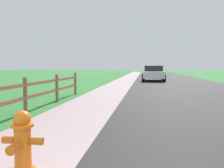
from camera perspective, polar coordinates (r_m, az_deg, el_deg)
ground_plane at (r=26.05m, az=5.71°, el=1.17°), size 120.00×120.00×0.00m
road_asphalt at (r=28.15m, az=13.00°, el=1.31°), size 7.00×66.00×0.01m
curb_concrete at (r=28.30m, az=-0.23°, el=1.43°), size 6.00×66.00×0.01m
grass_verge at (r=28.55m, az=-3.21°, el=1.45°), size 5.00×66.00×0.00m
fire_hydrant at (r=3.36m, az=-20.28°, el=-12.41°), size 0.54×0.46×0.79m
rail_fence at (r=7.13m, az=-19.65°, el=-2.01°), size 0.11×9.86×1.04m
parked_suv_white at (r=22.95m, az=9.68°, el=2.52°), size 2.12×4.47×1.41m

